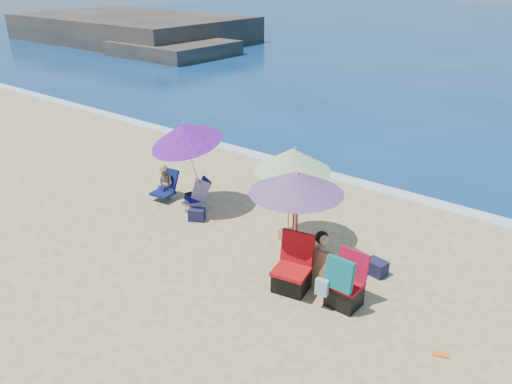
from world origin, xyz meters
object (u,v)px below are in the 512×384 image
Objects in this scene: umbrella_blue at (184,133)px; chair_rainbow at (196,202)px; furled_umbrella at (297,217)px; umbrella_striped at (292,160)px; camp_chair_left at (292,274)px; person_center at (321,259)px; umbrella_turquoise at (297,182)px; chair_navy at (198,198)px; camp_chair_right at (344,287)px; person_left at (165,183)px.

umbrella_blue is 3.59× the size of chair_rainbow.
chair_rainbow is (-3.06, 0.17, -0.61)m from furled_umbrella.
umbrella_striped reaches higher than camp_chair_left.
umbrella_blue reaches higher than umbrella_striped.
camp_chair_left is (3.77, -1.33, 0.15)m from chair_rainbow.
person_center is (1.01, -0.65, -0.29)m from furled_umbrella.
umbrella_turquoise is 3.91m from chair_navy.
umbrella_blue is at bearing 162.66° from camp_chair_left.
camp_chair_left reaches higher than chair_rainbow.
chair_navy is 0.72× the size of person_center.
chair_navy is at bearing 164.39° from camp_chair_right.
camp_chair_left is (0.72, -1.16, -0.46)m from furled_umbrella.
chair_rainbow is at bearing 168.60° from umbrella_turquoise.
chair_navy is at bearing 14.71° from person_left.
camp_chair_right is (2.02, -1.30, -1.49)m from umbrella_striped.
camp_chair_left is (3.87, -1.50, 0.15)m from chair_navy.
umbrella_turquoise is 2.32× the size of person_center.
umbrella_turquoise is 3.79m from chair_rainbow.
person_center is (-0.68, 0.36, 0.13)m from camp_chair_right.
furled_umbrella is 1.24m from person_center.
umbrella_striped is 2.08× the size of person_center.
person_center is (1.34, -0.94, -1.36)m from umbrella_striped.
umbrella_blue is 5.21m from camp_chair_right.
umbrella_striped is 1.16m from furled_umbrella.
chair_rainbow is at bearing 160.54° from camp_chair_left.
umbrella_striped is 2.08× the size of camp_chair_right.
umbrella_blue is 2.16× the size of camp_chair_left.
furled_umbrella is 2.22× the size of chair_rainbow.
person_left is (-4.34, 0.61, -1.37)m from umbrella_turquoise.
furled_umbrella reaches higher than person_center.
camp_chair_left is (0.41, -0.66, -1.47)m from umbrella_turquoise.
umbrella_striped reaches higher than person_left.
furled_umbrella is 3.23m from chair_navy.
person_center is at bearing -11.48° from chair_rainbow.
furled_umbrella is at bearing 148.96° from camp_chair_right.
umbrella_blue is at bearing -96.42° from chair_navy.
umbrella_turquoise is at bearing 159.72° from camp_chair_right.
umbrella_striped is 3.21m from chair_rainbow.
person_center is (0.29, 0.51, 0.17)m from camp_chair_left.
umbrella_striped is at bearing 4.51° from umbrella_blue.
umbrella_turquoise is 1.66m from camp_chair_left.
umbrella_blue reaches higher than person_left.
person_left is (-0.98, -0.07, 0.26)m from chair_rainbow.
person_center reaches higher than chair_rainbow.
person_left is (-0.85, 0.05, -1.47)m from umbrella_blue.
person_left reaches higher than chair_navy.
camp_chair_right is at bearing -32.74° from umbrella_striped.
camp_chair_right is (1.68, -1.01, -0.42)m from furled_umbrella.
person_center is (4.16, -0.99, 0.32)m from chair_navy.
umbrella_blue is 2.27× the size of camp_chair_right.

